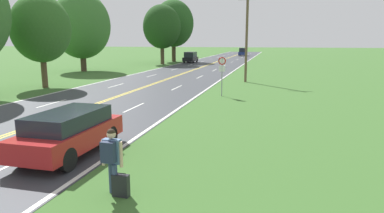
{
  "coord_description": "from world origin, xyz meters",
  "views": [
    {
      "loc": [
        11.05,
        -2.18,
        3.97
      ],
      "look_at": [
        7.5,
        12.09,
        1.12
      ],
      "focal_mm": 32.0,
      "sensor_mm": 36.0,
      "label": 1
    }
  ],
  "objects_px": {
    "hitchhiker_person": "(111,155)",
    "traffic_sign": "(222,66)",
    "suitcase": "(121,186)",
    "tree_mid_treeline": "(41,29)",
    "car_black_van_approaching": "(191,57)",
    "tree_behind_sign": "(173,23)",
    "car_dark_blue_van_mid_near": "(243,52)",
    "car_red_suv_nearest": "(69,131)",
    "tree_left_verge": "(81,25)",
    "tree_far_back": "(162,27)"
  },
  "relations": [
    {
      "from": "car_black_van_approaching",
      "to": "traffic_sign",
      "type": "bearing_deg",
      "value": -161.09
    },
    {
      "from": "suitcase",
      "to": "hitchhiker_person",
      "type": "bearing_deg",
      "value": 82.4
    },
    {
      "from": "tree_mid_treeline",
      "to": "suitcase",
      "type": "bearing_deg",
      "value": -48.75
    },
    {
      "from": "hitchhiker_person",
      "to": "traffic_sign",
      "type": "xyz_separation_m",
      "value": [
        0.2,
        16.64,
        1.06
      ]
    },
    {
      "from": "tree_far_back",
      "to": "tree_behind_sign",
      "type": "bearing_deg",
      "value": 92.15
    },
    {
      "from": "tree_left_verge",
      "to": "tree_far_back",
      "type": "relative_size",
      "value": 1.03
    },
    {
      "from": "tree_left_verge",
      "to": "tree_mid_treeline",
      "type": "distance_m",
      "value": 15.72
    },
    {
      "from": "suitcase",
      "to": "car_black_van_approaching",
      "type": "height_order",
      "value": "car_black_van_approaching"
    },
    {
      "from": "tree_mid_treeline",
      "to": "car_red_suv_nearest",
      "type": "distance_m",
      "value": 19.95
    },
    {
      "from": "tree_mid_treeline",
      "to": "car_dark_blue_van_mid_near",
      "type": "height_order",
      "value": "tree_mid_treeline"
    },
    {
      "from": "tree_behind_sign",
      "to": "car_dark_blue_van_mid_near",
      "type": "bearing_deg",
      "value": 69.62
    },
    {
      "from": "traffic_sign",
      "to": "car_red_suv_nearest",
      "type": "relative_size",
      "value": 0.64
    },
    {
      "from": "hitchhiker_person",
      "to": "traffic_sign",
      "type": "relative_size",
      "value": 0.62
    },
    {
      "from": "suitcase",
      "to": "tree_left_verge",
      "type": "xyz_separation_m",
      "value": [
        -20.77,
        32.47,
        5.54
      ]
    },
    {
      "from": "traffic_sign",
      "to": "tree_far_back",
      "type": "relative_size",
      "value": 0.29
    },
    {
      "from": "tree_far_back",
      "to": "car_dark_blue_van_mid_near",
      "type": "bearing_deg",
      "value": 74.12
    },
    {
      "from": "suitcase",
      "to": "car_red_suv_nearest",
      "type": "height_order",
      "value": "car_red_suv_nearest"
    },
    {
      "from": "tree_left_verge",
      "to": "tree_mid_treeline",
      "type": "relative_size",
      "value": 1.3
    },
    {
      "from": "tree_behind_sign",
      "to": "tree_far_back",
      "type": "height_order",
      "value": "tree_behind_sign"
    },
    {
      "from": "suitcase",
      "to": "tree_left_verge",
      "type": "relative_size",
      "value": 0.06
    },
    {
      "from": "tree_behind_sign",
      "to": "tree_mid_treeline",
      "type": "distance_m",
      "value": 37.47
    },
    {
      "from": "tree_mid_treeline",
      "to": "tree_far_back",
      "type": "relative_size",
      "value": 0.79
    },
    {
      "from": "hitchhiker_person",
      "to": "tree_left_verge",
      "type": "xyz_separation_m",
      "value": [
        -20.52,
        32.42,
        4.75
      ]
    },
    {
      "from": "hitchhiker_person",
      "to": "tree_mid_treeline",
      "type": "height_order",
      "value": "tree_mid_treeline"
    },
    {
      "from": "tree_behind_sign",
      "to": "tree_far_back",
      "type": "relative_size",
      "value": 1.16
    },
    {
      "from": "tree_behind_sign",
      "to": "car_black_van_approaching",
      "type": "height_order",
      "value": "tree_behind_sign"
    },
    {
      "from": "tree_far_back",
      "to": "car_black_van_approaching",
      "type": "relative_size",
      "value": 2.41
    },
    {
      "from": "tree_left_verge",
      "to": "tree_mid_treeline",
      "type": "xyz_separation_m",
      "value": [
        5.26,
        -14.78,
        -0.92
      ]
    },
    {
      "from": "car_red_suv_nearest",
      "to": "traffic_sign",
      "type": "bearing_deg",
      "value": 168.46
    },
    {
      "from": "hitchhiker_person",
      "to": "tree_behind_sign",
      "type": "bearing_deg",
      "value": 17.82
    },
    {
      "from": "tree_left_verge",
      "to": "tree_behind_sign",
      "type": "bearing_deg",
      "value": 76.6
    },
    {
      "from": "tree_left_verge",
      "to": "tree_behind_sign",
      "type": "xyz_separation_m",
      "value": [
        5.39,
        22.62,
        1.21
      ]
    },
    {
      "from": "hitchhiker_person",
      "to": "car_dark_blue_van_mid_near",
      "type": "height_order",
      "value": "car_dark_blue_van_mid_near"
    },
    {
      "from": "suitcase",
      "to": "tree_left_verge",
      "type": "height_order",
      "value": "tree_left_verge"
    },
    {
      "from": "suitcase",
      "to": "car_dark_blue_van_mid_near",
      "type": "xyz_separation_m",
      "value": [
        -5.09,
        82.8,
        0.75
      ]
    },
    {
      "from": "tree_left_verge",
      "to": "car_dark_blue_van_mid_near",
      "type": "xyz_separation_m",
      "value": [
        15.68,
        50.33,
        -4.79
      ]
    },
    {
      "from": "tree_left_verge",
      "to": "hitchhiker_person",
      "type": "bearing_deg",
      "value": -57.67
    },
    {
      "from": "traffic_sign",
      "to": "tree_left_verge",
      "type": "bearing_deg",
      "value": 142.7
    },
    {
      "from": "car_red_suv_nearest",
      "to": "car_black_van_approaching",
      "type": "relative_size",
      "value": 1.09
    },
    {
      "from": "tree_far_back",
      "to": "car_black_van_approaching",
      "type": "bearing_deg",
      "value": 57.23
    },
    {
      "from": "traffic_sign",
      "to": "car_red_suv_nearest",
      "type": "height_order",
      "value": "traffic_sign"
    },
    {
      "from": "hitchhiker_person",
      "to": "car_red_suv_nearest",
      "type": "height_order",
      "value": "hitchhiker_person"
    },
    {
      "from": "tree_mid_treeline",
      "to": "traffic_sign",
      "type": "bearing_deg",
      "value": -3.71
    },
    {
      "from": "car_black_van_approaching",
      "to": "car_dark_blue_van_mid_near",
      "type": "distance_m",
      "value": 30.44
    },
    {
      "from": "tree_left_verge",
      "to": "car_red_suv_nearest",
      "type": "distance_m",
      "value": 35.07
    },
    {
      "from": "traffic_sign",
      "to": "car_dark_blue_van_mid_near",
      "type": "xyz_separation_m",
      "value": [
        -5.04,
        66.11,
        -1.1
      ]
    },
    {
      "from": "suitcase",
      "to": "tree_mid_treeline",
      "type": "height_order",
      "value": "tree_mid_treeline"
    },
    {
      "from": "hitchhiker_person",
      "to": "tree_left_verge",
      "type": "height_order",
      "value": "tree_left_verge"
    },
    {
      "from": "tree_behind_sign",
      "to": "tree_mid_treeline",
      "type": "relative_size",
      "value": 1.47
    },
    {
      "from": "car_black_van_approaching",
      "to": "hitchhiker_person",
      "type": "bearing_deg",
      "value": -166.62
    }
  ]
}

